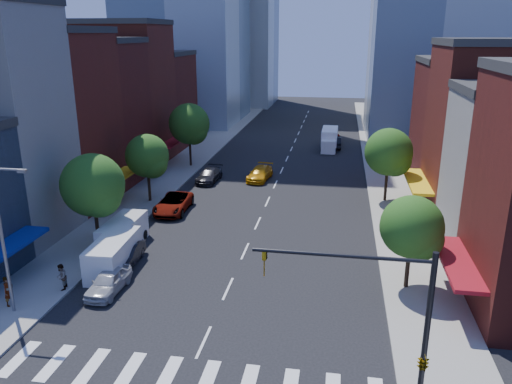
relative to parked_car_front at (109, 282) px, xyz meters
The scene contains 29 objects.
ground 8.70m from the parked_car_front, 30.11° to the right, with size 220.00×220.00×0.00m, color black.
sidewalk_left 36.01m from the parked_car_front, 97.98° to the left, with size 5.00×120.00×0.15m, color gray.
sidewalk_right 40.88m from the parked_car_front, 60.71° to the left, with size 5.00×120.00×0.15m, color gray.
crosswalk 10.53m from the parked_car_front, 44.42° to the right, with size 19.00×3.00×0.01m, color silver.
bldg_left_2 22.27m from the parked_car_front, 129.89° to the left, with size 12.00×9.00×16.00m, color maroon.
bldg_left_3 28.91m from the parked_car_front, 118.71° to the left, with size 12.00×8.00×15.00m, color #521914.
bldg_left_4 36.63m from the parked_car_front, 112.16° to the left, with size 12.00×9.00×17.00m, color maroon.
bldg_left_5 45.11m from the parked_car_front, 107.56° to the left, with size 12.00×10.00×13.00m, color #521914.
bldg_right_2 35.27m from the parked_car_front, 34.59° to the left, with size 12.00×10.00×15.00m, color maroon.
bldg_right_3 41.53m from the parked_car_front, 46.13° to the left, with size 12.00×10.00×13.00m, color #521914.
traffic_signal 19.86m from the parked_car_front, 26.90° to the right, with size 7.24×2.24×8.00m.
streetlight 7.10m from the parked_car_front, 142.12° to the right, with size 2.25×0.25×9.00m.
tree_left_near 8.67m from the parked_car_front, 120.33° to the left, with size 4.80×4.80×7.30m.
tree_left_mid 18.39m from the parked_car_front, 102.35° to the left, with size 4.20×4.20×6.65m.
tree_left_far 32.12m from the parked_car_front, 96.95° to the left, with size 5.00×5.00×7.75m.
tree_right_near 19.79m from the parked_car_front, 10.57° to the left, with size 4.00×4.00×6.20m.
tree_right_far 29.14m from the parked_car_front, 48.40° to the left, with size 4.60×4.60×7.20m.
parked_car_front is the anchor object (origin of this frame).
parked_car_second 4.06m from the parked_car_front, 97.14° to the left, with size 1.54×4.41×1.45m, color black.
parked_car_third 15.34m from the parked_car_front, 92.93° to the left, with size 2.69×5.84×1.62m, color #999999.
parked_car_rear 25.54m from the parked_car_front, 90.02° to the left, with size 2.05×5.05×1.47m, color black.
cargo_van_near 3.07m from the parked_car_front, 109.35° to the left, with size 2.48×5.61×2.35m.
cargo_van_far 7.01m from the parked_car_front, 106.60° to the left, with size 2.17×5.29×2.25m.
taxi 27.72m from the parked_car_front, 78.52° to the left, with size 2.11×5.20×1.51m, color orange.
traffic_car_oncoming 47.48m from the parked_car_front, 73.30° to the left, with size 1.73×4.95×1.63m, color black.
traffic_car_far 51.82m from the parked_car_front, 74.70° to the left, with size 1.51×3.75×1.28m, color #999999.
box_truck 46.22m from the parked_car_front, 73.84° to the left, with size 2.32×7.21×2.89m.
pedestrian_near 5.83m from the parked_car_front, 151.30° to the right, with size 0.69×0.46×1.90m, color #999999.
pedestrian_far 3.05m from the parked_car_front, behind, with size 0.85×0.66×1.75m, color #999999.
Camera 1 is at (6.67, -22.50, 16.00)m, focal length 35.00 mm.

